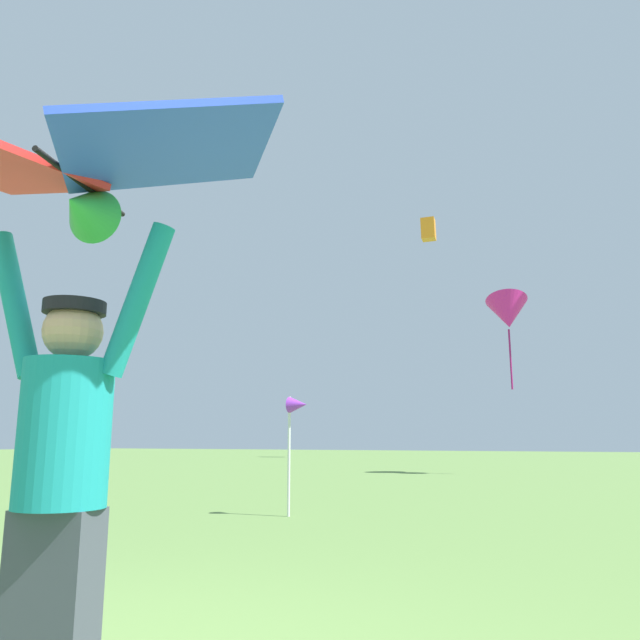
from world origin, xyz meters
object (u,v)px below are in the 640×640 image
Objects in this scene: distant_kite_orange_far_center at (207,112)px; distant_kite_magenta_mid_left at (508,314)px; kite_flyer_person at (62,476)px; marker_flag at (297,412)px; distant_kite_orange_high_left at (428,229)px; held_stunt_kite at (75,170)px.

distant_kite_magenta_mid_left is at bearing 49.29° from distant_kite_orange_far_center.
kite_flyer_person is 2.73× the size of distant_kite_orange_far_center.
kite_flyer_person is 6.73m from marker_flag.
distant_kite_orange_far_center is at bearing 137.92° from marker_flag.
distant_kite_orange_far_center is 10.81m from marker_flag.
distant_kite_magenta_mid_left is at bearing -67.40° from distant_kite_orange_high_left.
kite_flyer_person is 1.13× the size of marker_flag.
distant_kite_orange_high_left reaches higher than held_stunt_kite.
held_stunt_kite is 1.03× the size of marker_flag.
distant_kite_orange_far_center is (-7.26, 10.93, 8.90)m from kite_flyer_person.
held_stunt_kite is 15.27m from distant_kite_orange_far_center.
kite_flyer_person is at bearing -56.39° from distant_kite_orange_far_center.
kite_flyer_person is 1.21m from held_stunt_kite.
distant_kite_magenta_mid_left is (-0.66, 18.60, 4.16)m from kite_flyer_person.
distant_kite_orange_far_center is 0.21× the size of distant_kite_magenta_mid_left.
distant_kite_orange_far_center is at bearing -130.71° from distant_kite_magenta_mid_left.
distant_kite_magenta_mid_left reaches higher than kite_flyer_person.
kite_flyer_person is 15.86m from distant_kite_orange_far_center.
distant_kite_orange_high_left is 23.10m from distant_kite_orange_far_center.
held_stunt_kite reaches higher than marker_flag.
held_stunt_kite is at bearing -56.49° from distant_kite_orange_far_center.
distant_kite_magenta_mid_left is (-0.68, 18.67, 2.96)m from held_stunt_kite.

